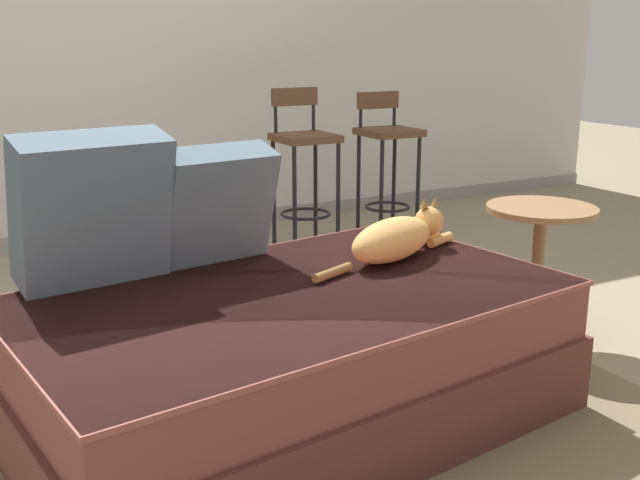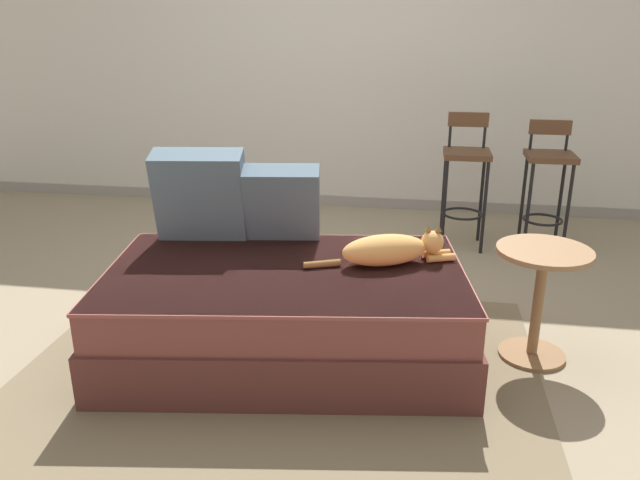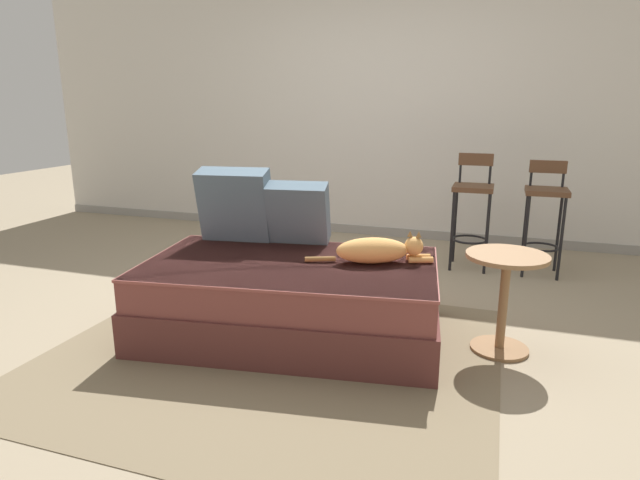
% 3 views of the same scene
% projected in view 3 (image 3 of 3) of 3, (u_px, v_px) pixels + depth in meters
% --- Properties ---
extents(ground_plane, '(16.00, 16.00, 0.00)m').
position_uv_depth(ground_plane, '(313.00, 310.00, 3.61)').
color(ground_plane, gray).
rests_on(ground_plane, ground).
extents(wall_back_panel, '(8.00, 0.10, 2.60)m').
position_uv_depth(wall_back_panel, '(387.00, 108.00, 5.34)').
color(wall_back_panel, silver).
rests_on(wall_back_panel, ground).
extents(wall_baseboard_trim, '(8.00, 0.02, 0.09)m').
position_uv_depth(wall_baseboard_trim, '(382.00, 231.00, 5.61)').
color(wall_baseboard_trim, gray).
rests_on(wall_baseboard_trim, ground).
extents(area_rug, '(2.42, 2.12, 0.01)m').
position_uv_depth(area_rug, '(271.00, 354.00, 2.96)').
color(area_rug, '#75664C').
rests_on(area_rug, ground).
extents(couch, '(1.84, 1.25, 0.45)m').
position_uv_depth(couch, '(291.00, 298.00, 3.18)').
color(couch, brown).
rests_on(couch, ground).
extents(throw_pillow_corner, '(0.50, 0.33, 0.49)m').
position_uv_depth(throw_pillow_corner, '(235.00, 205.00, 3.54)').
color(throw_pillow_corner, '#4C6070').
rests_on(throw_pillow_corner, couch).
extents(throw_pillow_middle, '(0.42, 0.30, 0.42)m').
position_uv_depth(throw_pillow_middle, '(299.00, 213.00, 3.47)').
color(throw_pillow_middle, '#4C6070').
rests_on(throw_pillow_middle, couch).
extents(cat, '(0.72, 0.33, 0.19)m').
position_uv_depth(cat, '(378.00, 250.00, 3.09)').
color(cat, tan).
rests_on(cat, couch).
extents(bar_stool_near_window, '(0.32, 0.32, 0.95)m').
position_uv_depth(bar_stool_near_window, '(472.00, 202.00, 4.41)').
color(bar_stool_near_window, black).
rests_on(bar_stool_near_window, ground).
extents(bar_stool_by_doorway, '(0.32, 0.32, 0.91)m').
position_uv_depth(bar_stool_by_doorway, '(545.00, 206.00, 4.24)').
color(bar_stool_by_doorway, black).
rests_on(bar_stool_by_doorway, ground).
extents(side_table, '(0.44, 0.44, 0.56)m').
position_uv_depth(side_table, '(504.00, 289.00, 2.93)').
color(side_table, olive).
rests_on(side_table, ground).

